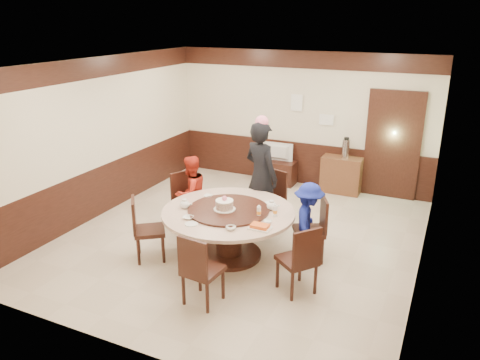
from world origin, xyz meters
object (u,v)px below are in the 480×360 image
at_px(shrimp_platter, 260,227).
at_px(side_cabinet, 341,175).
at_px(banquet_table, 229,224).
at_px(television, 277,152).
at_px(birthday_cake, 224,205).
at_px(thermos, 346,149).
at_px(person_blue, 308,222).
at_px(tv_stand, 276,172).
at_px(person_red, 191,193).
at_px(person_standing, 261,176).

height_order(shrimp_platter, side_cabinet, shrimp_platter).
relative_size(banquet_table, side_cabinet, 2.46).
xyz_separation_m(shrimp_platter, television, (-1.19, 3.77, -0.08)).
bearing_deg(banquet_table, birthday_cake, -131.06).
xyz_separation_m(side_cabinet, thermos, (0.05, 0.00, 0.56)).
distance_m(person_blue, tv_stand, 3.39).
relative_size(person_red, television, 1.90).
height_order(banquet_table, television, television).
bearing_deg(television, tv_stand, 180.00).
height_order(banquet_table, person_blue, person_blue).
bearing_deg(person_standing, birthday_cake, 109.43).
bearing_deg(person_blue, tv_stand, 14.60).
bearing_deg(banquet_table, side_cabinet, 75.53).
bearing_deg(person_standing, banquet_table, 111.36).
bearing_deg(person_blue, thermos, -11.16).
height_order(person_standing, person_red, person_standing).
height_order(banquet_table, thermos, thermos).
relative_size(television, side_cabinet, 0.84).
xyz_separation_m(banquet_table, birthday_cake, (-0.04, -0.05, 0.32)).
bearing_deg(person_standing, person_red, 48.87).
xyz_separation_m(shrimp_platter, thermos, (0.28, 3.80, 0.16)).
xyz_separation_m(person_standing, television, (-0.58, 2.27, -0.24)).
distance_m(shrimp_platter, thermos, 3.82).
bearing_deg(television, thermos, 179.66).
relative_size(shrimp_platter, side_cabinet, 0.38).
height_order(person_standing, tv_stand, person_standing).
bearing_deg(thermos, person_blue, -86.99).
relative_size(person_standing, tv_stand, 2.20).
xyz_separation_m(person_standing, birthday_cake, (-0.09, -1.18, -0.08)).
bearing_deg(shrimp_platter, tv_stand, 107.49).
xyz_separation_m(person_red, thermos, (1.95, 2.80, 0.30)).
distance_m(person_standing, shrimp_platter, 1.63).
distance_m(birthday_cake, thermos, 3.61).
distance_m(banquet_table, person_standing, 1.20).
bearing_deg(banquet_table, person_red, 148.33).
xyz_separation_m(person_red, television, (0.49, 2.77, 0.05)).
bearing_deg(banquet_table, television, 98.89).
height_order(birthday_cake, tv_stand, birthday_cake).
relative_size(shrimp_platter, television, 0.44).
distance_m(banquet_table, person_red, 1.20).
xyz_separation_m(person_blue, thermos, (-0.16, 2.98, 0.34)).
xyz_separation_m(television, side_cabinet, (1.42, 0.03, -0.32)).
relative_size(birthday_cake, side_cabinet, 0.40).
relative_size(tv_stand, television, 1.26).
relative_size(banquet_table, person_red, 1.53).
height_order(television, side_cabinet, television).
relative_size(shrimp_platter, thermos, 0.79).
bearing_deg(person_red, television, -171.41).
distance_m(person_red, tv_stand, 2.84).
xyz_separation_m(person_red, person_blue, (2.11, -0.18, -0.05)).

